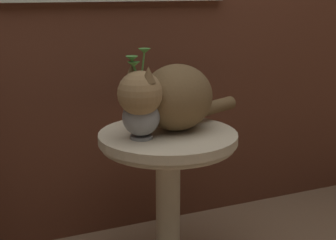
% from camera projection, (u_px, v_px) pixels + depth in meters
% --- Properties ---
extents(wicker_side_table, '(0.53, 0.53, 0.60)m').
position_uv_depth(wicker_side_table, '(168.00, 177.00, 1.91)').
color(wicker_side_table, beige).
rests_on(wicker_side_table, ground_plane).
extents(cat, '(0.58, 0.35, 0.27)m').
position_uv_depth(cat, '(172.00, 97.00, 1.85)').
color(cat, brown).
rests_on(cat, wicker_side_table).
extents(pewter_vase_with_ivy, '(0.14, 0.14, 0.33)m').
position_uv_depth(pewter_vase_with_ivy, '(141.00, 112.00, 1.77)').
color(pewter_vase_with_ivy, gray).
rests_on(pewter_vase_with_ivy, wicker_side_table).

